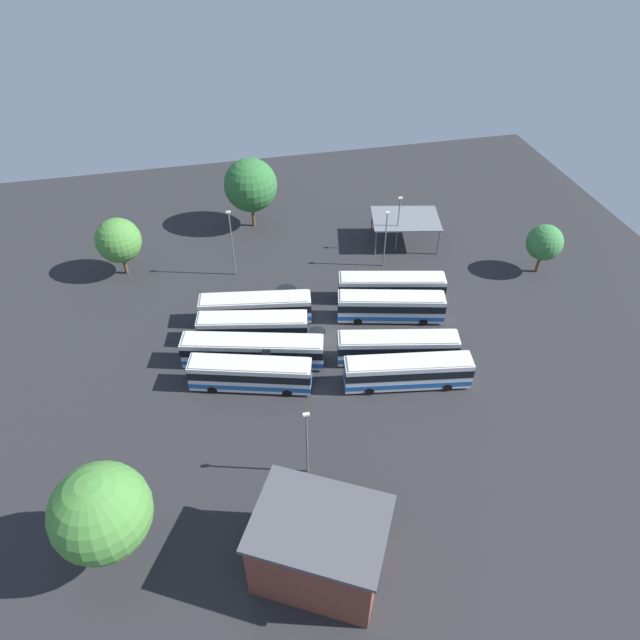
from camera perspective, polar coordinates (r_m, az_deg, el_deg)
ground_plane at (r=64.35m, az=0.63°, el=-1.94°), size 96.57×96.57×0.00m
bus_row0_slot0 at (r=69.30m, az=7.14°, el=3.27°), size 12.97×5.16×3.46m
bus_row0_slot1 at (r=66.37m, az=7.07°, el=1.34°), size 12.51×5.25×3.46m
bus_row0_slot3 at (r=61.23m, az=7.75°, el=-2.75°), size 13.03×5.00×3.46m
bus_row0_slot4 at (r=58.78m, az=8.75°, el=-5.16°), size 13.17×4.43×3.46m
bus_row1_slot1 at (r=66.06m, az=-6.46°, el=1.19°), size 13.00×4.43×3.46m
bus_row1_slot2 at (r=63.47m, az=-6.74°, el=-0.78°), size 12.36×4.77×3.46m
bus_row1_slot3 at (r=60.74m, az=-6.68°, el=-3.07°), size 15.12×6.10×3.46m
bus_row1_slot4 at (r=58.34m, az=-6.98°, el=-5.38°), size 12.59×5.75×3.46m
depot_building at (r=45.38m, az=-0.02°, el=-21.62°), size 11.93×10.98×6.64m
maintenance_shelter at (r=79.27m, az=8.56°, el=9.93°), size 10.19×8.37×3.83m
lamp_post_mid_lot at (r=49.29m, az=-1.32°, el=-11.99°), size 0.56×0.28×7.88m
lamp_post_by_building at (r=73.61m, az=6.56°, el=8.24°), size 0.56×0.28×8.02m
lamp_post_near_entrance at (r=72.00m, az=-8.80°, el=7.78°), size 0.56×0.28×9.24m
lamp_post_far_corner at (r=76.99m, az=7.81°, el=9.70°), size 0.56×0.28×8.03m
tree_east_edge at (r=81.50m, az=-6.96°, el=13.24°), size 7.39×7.39×10.14m
tree_northeast at (r=77.36m, az=21.53°, el=7.21°), size 4.52×4.52×6.70m
tree_north_edge at (r=45.58m, az=-21.03°, el=-17.52°), size 7.26×7.26×10.31m
tree_west_edge at (r=75.74m, az=-19.50°, el=7.50°), size 5.62×5.62×7.77m
puddle_back_corner at (r=68.95m, az=-8.30°, el=0.98°), size 2.83×2.83×0.01m
puddle_near_shelter at (r=65.26m, az=-0.28°, el=-1.20°), size 1.99×1.99×0.01m
puddle_centre_drain at (r=71.39m, az=-3.40°, el=2.97°), size 2.68×2.68×0.01m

